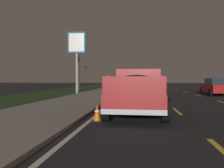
{
  "coord_description": "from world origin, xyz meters",
  "views": [
    {
      "loc": [
        -0.85,
        3.4,
        1.44
      ],
      "look_at": [
        10.24,
        4.69,
        1.23
      ],
      "focal_mm": 39.32,
      "sensor_mm": 36.0,
      "label": 1
    }
  ],
  "objects_px": {
    "pickup_truck": "(138,91)",
    "sedan_red": "(216,87)",
    "bare_tree_far": "(79,71)",
    "traffic_cone_near": "(97,113)",
    "gas_price_sign": "(77,48)",
    "sedan_blue": "(141,85)"
  },
  "relations": [
    {
      "from": "sedan_red",
      "to": "gas_price_sign",
      "type": "bearing_deg",
      "value": 83.03
    },
    {
      "from": "pickup_truck",
      "to": "sedan_red",
      "type": "bearing_deg",
      "value": -28.18
    },
    {
      "from": "gas_price_sign",
      "to": "sedan_red",
      "type": "bearing_deg",
      "value": -96.97
    },
    {
      "from": "bare_tree_far",
      "to": "traffic_cone_near",
      "type": "xyz_separation_m",
      "value": [
        -22.39,
        -6.38,
        -2.24
      ]
    },
    {
      "from": "pickup_truck",
      "to": "traffic_cone_near",
      "type": "bearing_deg",
      "value": 143.49
    },
    {
      "from": "sedan_blue",
      "to": "traffic_cone_near",
      "type": "relative_size",
      "value": 7.65
    },
    {
      "from": "bare_tree_far",
      "to": "traffic_cone_near",
      "type": "bearing_deg",
      "value": -164.11
    },
    {
      "from": "pickup_truck",
      "to": "bare_tree_far",
      "type": "height_order",
      "value": "bare_tree_far"
    },
    {
      "from": "gas_price_sign",
      "to": "traffic_cone_near",
      "type": "bearing_deg",
      "value": -162.94
    },
    {
      "from": "gas_price_sign",
      "to": "traffic_cone_near",
      "type": "distance_m",
      "value": 17.79
    },
    {
      "from": "gas_price_sign",
      "to": "bare_tree_far",
      "type": "height_order",
      "value": "gas_price_sign"
    },
    {
      "from": "sedan_red",
      "to": "traffic_cone_near",
      "type": "bearing_deg",
      "value": 150.69
    },
    {
      "from": "pickup_truck",
      "to": "traffic_cone_near",
      "type": "relative_size",
      "value": 9.47
    },
    {
      "from": "pickup_truck",
      "to": "bare_tree_far",
      "type": "bearing_deg",
      "value": 20.68
    },
    {
      "from": "sedan_red",
      "to": "bare_tree_far",
      "type": "bearing_deg",
      "value": 62.8
    },
    {
      "from": "sedan_red",
      "to": "bare_tree_far",
      "type": "xyz_separation_m",
      "value": [
        7.56,
        14.7,
        1.74
      ]
    },
    {
      "from": "pickup_truck",
      "to": "gas_price_sign",
      "type": "distance_m",
      "value": 16.4
    },
    {
      "from": "traffic_cone_near",
      "to": "pickup_truck",
      "type": "bearing_deg",
      "value": -36.51
    },
    {
      "from": "sedan_red",
      "to": "sedan_blue",
      "type": "bearing_deg",
      "value": 61.85
    },
    {
      "from": "pickup_truck",
      "to": "sedan_red",
      "type": "relative_size",
      "value": 1.25
    },
    {
      "from": "sedan_red",
      "to": "traffic_cone_near",
      "type": "height_order",
      "value": "sedan_red"
    },
    {
      "from": "sedan_blue",
      "to": "bare_tree_far",
      "type": "xyz_separation_m",
      "value": [
        3.9,
        7.87,
        1.74
      ]
    }
  ]
}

